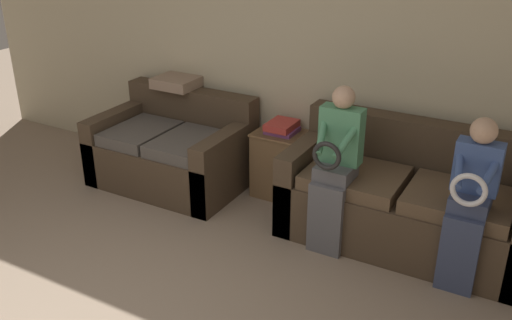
{
  "coord_description": "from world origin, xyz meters",
  "views": [
    {
      "loc": [
        2.2,
        -1.62,
        2.48
      ],
      "look_at": [
        0.35,
        1.69,
        0.76
      ],
      "focal_mm": 40.0,
      "sensor_mm": 36.0,
      "label": 1
    }
  ],
  "objects_px": {
    "child_left_seated": "(335,164)",
    "child_right_seated": "(471,198)",
    "couch_main": "(408,202)",
    "throw_pillow": "(178,82)",
    "couch_side": "(174,151)",
    "side_shelf": "(281,163)",
    "book_stack": "(282,127)"
  },
  "relations": [
    {
      "from": "couch_side",
      "to": "throw_pillow",
      "type": "distance_m",
      "value": 0.69
    },
    {
      "from": "couch_main",
      "to": "book_stack",
      "type": "bearing_deg",
      "value": 169.37
    },
    {
      "from": "child_right_seated",
      "to": "throw_pillow",
      "type": "bearing_deg",
      "value": 167.35
    },
    {
      "from": "child_right_seated",
      "to": "side_shelf",
      "type": "xyz_separation_m",
      "value": [
        -1.71,
        0.57,
        -0.36
      ]
    },
    {
      "from": "book_stack",
      "to": "child_left_seated",
      "type": "bearing_deg",
      "value": -38.08
    },
    {
      "from": "couch_side",
      "to": "throw_pillow",
      "type": "height_order",
      "value": "throw_pillow"
    },
    {
      "from": "couch_main",
      "to": "couch_side",
      "type": "bearing_deg",
      "value": -179.0
    },
    {
      "from": "couch_main",
      "to": "throw_pillow",
      "type": "bearing_deg",
      "value": 173.01
    },
    {
      "from": "couch_main",
      "to": "child_right_seated",
      "type": "bearing_deg",
      "value": -35.88
    },
    {
      "from": "book_stack",
      "to": "child_right_seated",
      "type": "bearing_deg",
      "value": -18.79
    },
    {
      "from": "couch_main",
      "to": "couch_side",
      "type": "height_order",
      "value": "couch_main"
    },
    {
      "from": "side_shelf",
      "to": "throw_pillow",
      "type": "distance_m",
      "value": 1.31
    },
    {
      "from": "couch_side",
      "to": "side_shelf",
      "type": "bearing_deg",
      "value": 14.17
    },
    {
      "from": "couch_main",
      "to": "side_shelf",
      "type": "height_order",
      "value": "couch_main"
    },
    {
      "from": "child_left_seated",
      "to": "child_right_seated",
      "type": "height_order",
      "value": "child_left_seated"
    },
    {
      "from": "child_right_seated",
      "to": "throw_pillow",
      "type": "xyz_separation_m",
      "value": [
        -2.88,
        0.65,
        0.22
      ]
    },
    {
      "from": "child_right_seated",
      "to": "throw_pillow",
      "type": "height_order",
      "value": "child_right_seated"
    },
    {
      "from": "throw_pillow",
      "to": "side_shelf",
      "type": "bearing_deg",
      "value": -3.64
    },
    {
      "from": "child_left_seated",
      "to": "side_shelf",
      "type": "relative_size",
      "value": 2.09
    },
    {
      "from": "child_left_seated",
      "to": "book_stack",
      "type": "distance_m",
      "value": 0.94
    },
    {
      "from": "couch_main",
      "to": "side_shelf",
      "type": "bearing_deg",
      "value": 169.86
    },
    {
      "from": "child_right_seated",
      "to": "couch_side",
      "type": "bearing_deg",
      "value": 173.44
    },
    {
      "from": "couch_main",
      "to": "throw_pillow",
      "type": "distance_m",
      "value": 2.47
    },
    {
      "from": "throw_pillow",
      "to": "couch_main",
      "type": "bearing_deg",
      "value": -6.99
    },
    {
      "from": "child_right_seated",
      "to": "side_shelf",
      "type": "relative_size",
      "value": 1.98
    },
    {
      "from": "child_left_seated",
      "to": "side_shelf",
      "type": "height_order",
      "value": "child_left_seated"
    },
    {
      "from": "couch_main",
      "to": "child_left_seated",
      "type": "distance_m",
      "value": 0.7
    },
    {
      "from": "child_left_seated",
      "to": "side_shelf",
      "type": "distance_m",
      "value": 1.01
    },
    {
      "from": "child_left_seated",
      "to": "child_right_seated",
      "type": "xyz_separation_m",
      "value": [
        0.98,
        -0.01,
        -0.03
      ]
    },
    {
      "from": "couch_main",
      "to": "child_right_seated",
      "type": "xyz_separation_m",
      "value": [
        0.49,
        -0.35,
        0.34
      ]
    },
    {
      "from": "couch_side",
      "to": "throw_pillow",
      "type": "bearing_deg",
      "value": 113.83
    },
    {
      "from": "couch_side",
      "to": "book_stack",
      "type": "bearing_deg",
      "value": 14.83
    }
  ]
}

